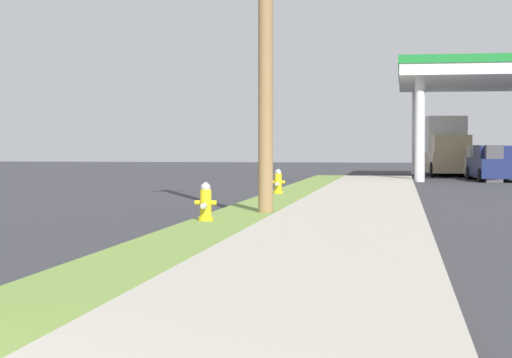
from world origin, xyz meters
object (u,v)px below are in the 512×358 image
fire_hydrant_second (206,204)px  car_navy_by_near_pump (494,165)px  fire_hydrant_third (278,183)px  truck_white_on_apron (450,157)px  car_silver_by_far_pump (484,163)px  truck_tan_at_forecourt (445,147)px

fire_hydrant_second → car_navy_by_near_pump: bearing=71.9°
fire_hydrant_third → truck_white_on_apron: size_ratio=0.14×
fire_hydrant_second → car_navy_by_near_pump: car_navy_by_near_pump is taller
car_navy_by_near_pump → truck_white_on_apron: size_ratio=0.85×
car_navy_by_near_pump → truck_white_on_apron: (-1.35, 10.54, 0.19)m
fire_hydrant_third → fire_hydrant_second: bearing=-90.3°
fire_hydrant_third → car_navy_by_near_pump: (7.81, 14.16, 0.28)m
car_silver_by_far_pump → car_navy_by_near_pump: bearing=-87.5°
car_navy_by_near_pump → fire_hydrant_third: bearing=-118.9°
truck_white_on_apron → truck_tan_at_forecourt: bearing=-97.9°
car_silver_by_far_pump → truck_white_on_apron: bearing=99.7°
truck_white_on_apron → fire_hydrant_third: bearing=-104.6°
fire_hydrant_third → truck_tan_at_forecourt: bearing=74.3°
car_silver_by_far_pump → truck_tan_at_forecourt: size_ratio=0.70×
fire_hydrant_second → car_silver_by_far_pump: car_silver_by_far_pump is taller
truck_tan_at_forecourt → car_silver_by_far_pump: bearing=-64.2°
fire_hydrant_third → truck_tan_at_forecourt: truck_tan_at_forecourt is taller
car_navy_by_near_pump → truck_tan_at_forecourt: size_ratio=0.71×
fire_hydrant_second → truck_tan_at_forecourt: truck_tan_at_forecourt is taller
car_silver_by_far_pump → truck_tan_at_forecourt: 3.97m
car_navy_by_near_pump → car_silver_by_far_pump: size_ratio=1.01×
fire_hydrant_second → truck_tan_at_forecourt: size_ratio=0.11×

